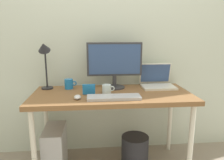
% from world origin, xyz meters
% --- Properties ---
extents(back_wall, '(4.40, 0.04, 2.60)m').
position_xyz_m(back_wall, '(0.00, 0.37, 1.30)').
color(back_wall, silver).
rests_on(back_wall, ground_plane).
extents(desk, '(1.42, 0.62, 0.74)m').
position_xyz_m(desk, '(0.00, 0.00, 0.67)').
color(desk, brown).
rests_on(desk, ground_plane).
extents(monitor, '(0.53, 0.20, 0.44)m').
position_xyz_m(monitor, '(0.04, 0.18, 0.99)').
color(monitor, '#333338').
rests_on(monitor, desk).
extents(laptop, '(0.32, 0.26, 0.23)m').
position_xyz_m(laptop, '(0.47, 0.20, 0.80)').
color(laptop, silver).
rests_on(laptop, desk).
extents(desk_lamp, '(0.11, 0.16, 0.47)m').
position_xyz_m(desk_lamp, '(-0.61, 0.18, 1.07)').
color(desk_lamp, '#232328').
rests_on(desk_lamp, desk).
extents(keyboard, '(0.44, 0.14, 0.02)m').
position_xyz_m(keyboard, '(0.00, -0.17, 0.75)').
color(keyboard, '#B2B2B7').
rests_on(keyboard, desk).
extents(mouse, '(0.06, 0.09, 0.03)m').
position_xyz_m(mouse, '(-0.30, -0.16, 0.75)').
color(mouse, silver).
rests_on(mouse, desk).
extents(coffee_mug, '(0.12, 0.08, 0.09)m').
position_xyz_m(coffee_mug, '(-0.40, 0.19, 0.79)').
color(coffee_mug, '#1E72BF').
rests_on(coffee_mug, desk).
extents(glass_cup, '(0.12, 0.08, 0.08)m').
position_xyz_m(glass_cup, '(-0.05, -0.01, 0.78)').
color(glass_cup, silver).
rests_on(glass_cup, desk).
extents(photo_frame, '(0.11, 0.03, 0.09)m').
position_xyz_m(photo_frame, '(-0.21, -0.03, 0.79)').
color(photo_frame, '#1E72BF').
rests_on(photo_frame, desk).
extents(computer_tower, '(0.18, 0.36, 0.42)m').
position_xyz_m(computer_tower, '(-0.53, -0.01, 0.21)').
color(computer_tower, '#B2B2B7').
rests_on(computer_tower, ground_plane).
extents(wastebasket, '(0.26, 0.26, 0.30)m').
position_xyz_m(wastebasket, '(0.22, 0.00, 0.15)').
color(wastebasket, '#232328').
rests_on(wastebasket, ground_plane).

